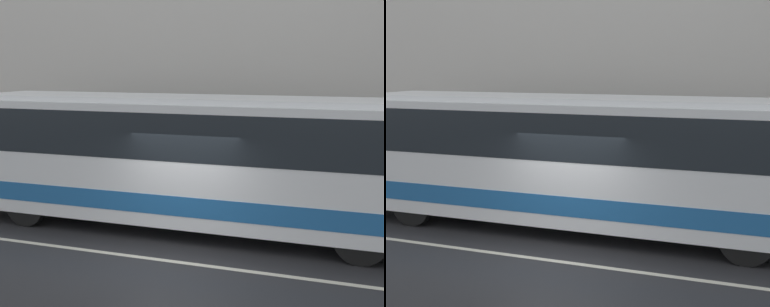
% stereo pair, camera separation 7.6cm
% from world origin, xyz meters
% --- Properties ---
extents(ground_plane, '(60.00, 60.00, 0.00)m').
position_xyz_m(ground_plane, '(0.00, 0.00, 0.00)').
color(ground_plane, '#262628').
extents(sidewalk, '(60.00, 2.86, 0.13)m').
position_xyz_m(sidewalk, '(0.00, 5.43, 0.06)').
color(sidewalk, gray).
rests_on(sidewalk, ground_plane).
extents(lane_stripe, '(54.00, 0.14, 0.01)m').
position_xyz_m(lane_stripe, '(0.00, 0.00, 0.00)').
color(lane_stripe, beige).
rests_on(lane_stripe, ground_plane).
extents(transit_bus, '(12.03, 2.58, 3.25)m').
position_xyz_m(transit_bus, '(-0.66, 2.25, 1.83)').
color(transit_bus, white).
rests_on(transit_bus, ground_plane).
extents(pedestrian_waiting, '(0.36, 0.36, 1.67)m').
position_xyz_m(pedestrian_waiting, '(-2.58, 6.06, 0.91)').
color(pedestrian_waiting, '#1E5933').
rests_on(pedestrian_waiting, sidewalk).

